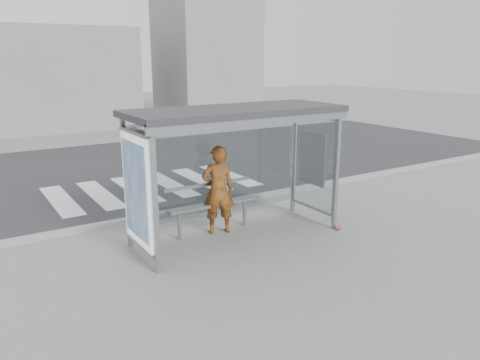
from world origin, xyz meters
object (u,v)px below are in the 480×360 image
bus_shelter (218,142)px  bench (212,204)px  soda_can (338,228)px  person (218,190)px

bus_shelter → bench: bearing=78.4°
bench → soda_can: 2.71m
soda_can → bus_shelter: bearing=159.5°
person → bench: bearing=-24.9°
soda_can → person: bearing=150.5°
person → soda_can: person is taller
bench → soda_can: size_ratio=15.16×
person → bench: person is taller
person → bench: 0.34m
bench → soda_can: bearing=-30.0°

